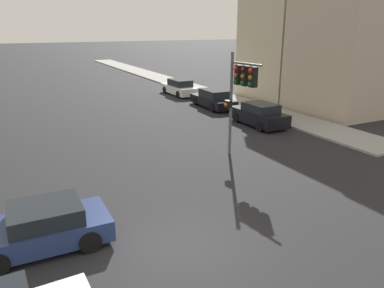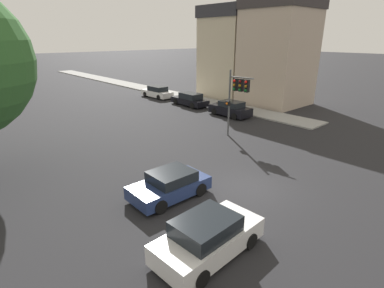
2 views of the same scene
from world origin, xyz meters
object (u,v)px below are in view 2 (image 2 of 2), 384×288
(crossing_car_1, at_px, (170,185))
(parked_car_1, at_px, (190,100))
(parked_car_2, at_px, (157,92))
(parked_car_0, at_px, (230,109))
(crossing_car_0, at_px, (208,237))
(traffic_signal, at_px, (237,90))

(crossing_car_1, height_order, parked_car_1, parked_car_1)
(parked_car_2, bearing_deg, crossing_car_1, 144.59)
(parked_car_0, xyz_separation_m, parked_car_2, (0.23, 12.56, -0.01))
(crossing_car_1, distance_m, parked_car_1, 20.55)
(crossing_car_0, relative_size, crossing_car_1, 1.10)
(traffic_signal, bearing_deg, parked_car_0, -142.54)
(crossing_car_0, height_order, parked_car_2, crossing_car_0)
(crossing_car_1, distance_m, parked_car_0, 16.55)
(traffic_signal, xyz_separation_m, crossing_car_1, (-9.44, -3.89, -3.00))
(traffic_signal, bearing_deg, crossing_car_0, 29.17)
(crossing_car_0, distance_m, parked_car_0, 20.18)
(parked_car_2, bearing_deg, traffic_signal, 162.81)
(parked_car_0, bearing_deg, parked_car_1, -1.22)
(crossing_car_0, distance_m, parked_car_1, 24.64)
(crossing_car_0, xyz_separation_m, parked_car_1, (15.87, 18.85, -0.02))
(crossing_car_0, bearing_deg, parked_car_1, 47.44)
(crossing_car_0, bearing_deg, crossing_car_1, 67.28)
(crossing_car_1, bearing_deg, parked_car_0, -148.39)
(parked_car_1, bearing_deg, parked_car_0, 179.89)
(parked_car_0, bearing_deg, traffic_signal, 134.78)
(parked_car_2, bearing_deg, parked_car_0, 177.88)
(crossing_car_0, relative_size, parked_car_0, 1.00)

